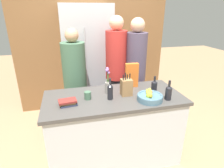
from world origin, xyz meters
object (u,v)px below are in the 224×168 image
object	(u,v)px
cereal_box	(132,75)
coffee_mug	(88,95)
book_stack	(68,102)
bottle_vinegar	(110,91)
fruit_bowl	(150,97)
knife_block	(126,87)
person_in_red_tee	(136,70)
refrigerator	(88,63)
bottle_wine	(154,86)
person_at_sink	(75,78)
person_in_blue	(116,68)
flower_vase	(108,85)
bottle_oil	(169,92)

from	to	relation	value
cereal_box	coffee_mug	distance (m)	0.67
book_stack	bottle_vinegar	xyz separation A→B (m)	(0.47, 0.03, 0.07)
fruit_bowl	knife_block	size ratio (longest dim) A/B	1.03
coffee_mug	bottle_vinegar	size ratio (longest dim) A/B	0.44
book_stack	person_in_red_tee	world-z (taller)	person_in_red_tee
knife_block	refrigerator	bearing A→B (deg)	103.41
bottle_wine	person_at_sink	xyz separation A→B (m)	(-0.92, 0.69, -0.06)
person_at_sink	fruit_bowl	bearing A→B (deg)	-29.92
knife_block	person_in_blue	bearing A→B (deg)	84.57
bottle_vinegar	person_in_blue	xyz separation A→B (m)	(0.28, 0.78, 0.02)
refrigerator	book_stack	bearing A→B (deg)	-105.82
coffee_mug	person_at_sink	size ratio (longest dim) A/B	0.07
flower_vase	person_at_sink	distance (m)	0.70
fruit_bowl	bottle_oil	xyz separation A→B (m)	(0.21, -0.03, 0.05)
flower_vase	cereal_box	xyz separation A→B (m)	(0.35, 0.14, 0.05)
bottle_oil	person_in_blue	bearing A→B (deg)	110.67
cereal_box	bottle_wine	xyz separation A→B (m)	(0.21, -0.23, -0.08)
knife_block	flower_vase	xyz separation A→B (m)	(-0.20, 0.10, 0.01)
knife_block	bottle_vinegar	size ratio (longest dim) A/B	1.10
person_at_sink	person_in_red_tee	xyz separation A→B (m)	(0.91, -0.08, 0.09)
bottle_wine	knife_block	bearing A→B (deg)	179.94
book_stack	person_at_sink	distance (m)	0.80
refrigerator	flower_vase	bearing A→B (deg)	-85.06
book_stack	bottle_wine	world-z (taller)	bottle_wine
person_in_red_tee	coffee_mug	bearing A→B (deg)	-125.78
refrigerator	book_stack	size ratio (longest dim) A/B	9.60
refrigerator	person_in_red_tee	distance (m)	0.92
person_in_red_tee	fruit_bowl	bearing A→B (deg)	-82.45
knife_block	bottle_wine	size ratio (longest dim) A/B	1.35
fruit_bowl	knife_block	xyz separation A→B (m)	(-0.21, 0.20, 0.06)
refrigerator	bottle_oil	xyz separation A→B (m)	(0.73, -1.50, 0.01)
coffee_mug	book_stack	bearing A→B (deg)	-157.35
bottle_oil	person_at_sink	size ratio (longest dim) A/B	0.14
refrigerator	person_in_red_tee	xyz separation A→B (m)	(0.65, -0.65, 0.03)
book_stack	refrigerator	bearing A→B (deg)	74.18
knife_block	bottle_vinegar	bearing A→B (deg)	-162.44
cereal_box	bottle_oil	world-z (taller)	cereal_box
cereal_box	person_at_sink	size ratio (longest dim) A/B	0.20
refrigerator	bottle_wine	world-z (taller)	refrigerator
fruit_bowl	bottle_oil	distance (m)	0.22
person_in_blue	flower_vase	bearing A→B (deg)	-114.18
coffee_mug	bottle_wine	size ratio (longest dim) A/B	0.54
bottle_wine	person_in_red_tee	bearing A→B (deg)	91.15
knife_block	fruit_bowl	bearing A→B (deg)	-43.70
knife_block	person_in_blue	world-z (taller)	person_in_blue
fruit_bowl	bottle_wine	distance (m)	0.25
refrigerator	bottle_vinegar	distance (m)	1.33
knife_block	cereal_box	world-z (taller)	cereal_box
book_stack	person_in_blue	distance (m)	1.11
book_stack	person_at_sink	bearing A→B (deg)	81.03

